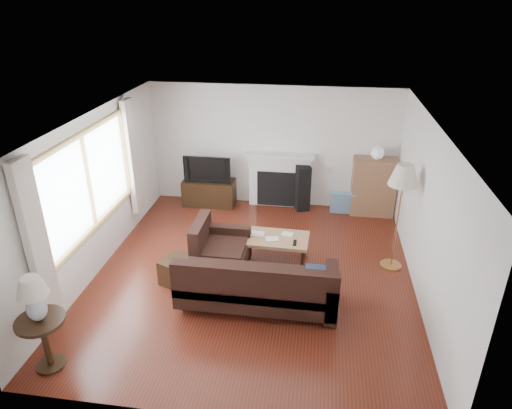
# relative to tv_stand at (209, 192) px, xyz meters

# --- Properties ---
(room) EXTENTS (5.10, 5.60, 2.54)m
(room) POSITION_rel_tv_stand_xyz_m (1.31, -2.48, 0.98)
(room) COLOR #592013
(room) RESTS_ON ground
(window) EXTENTS (0.12, 2.74, 1.54)m
(window) POSITION_rel_tv_stand_xyz_m (-1.14, -2.68, 1.28)
(window) COLOR brown
(window) RESTS_ON room
(curtain_near) EXTENTS (0.10, 0.35, 2.10)m
(curtain_near) POSITION_rel_tv_stand_xyz_m (-1.09, -4.20, 1.13)
(curtain_near) COLOR silver
(curtain_near) RESTS_ON room
(curtain_far) EXTENTS (0.10, 0.35, 2.10)m
(curtain_far) POSITION_rel_tv_stand_xyz_m (-1.09, -1.16, 1.13)
(curtain_far) COLOR silver
(curtain_far) RESTS_ON room
(fireplace) EXTENTS (1.40, 0.26, 1.15)m
(fireplace) POSITION_rel_tv_stand_xyz_m (1.46, 0.16, 0.31)
(fireplace) COLOR white
(fireplace) RESTS_ON room
(tv_stand) EXTENTS (1.08, 0.48, 0.54)m
(tv_stand) POSITION_rel_tv_stand_xyz_m (0.00, 0.00, 0.00)
(tv_stand) COLOR black
(tv_stand) RESTS_ON ground
(television) EXTENTS (0.97, 0.13, 0.56)m
(television) POSITION_rel_tv_stand_xyz_m (0.00, 0.00, 0.55)
(television) COLOR black
(television) RESTS_ON tv_stand
(speaker_left) EXTENTS (0.28, 0.32, 0.81)m
(speaker_left) POSITION_rel_tv_stand_xyz_m (0.15, 0.07, 0.14)
(speaker_left) COLOR black
(speaker_left) RESTS_ON ground
(speaker_right) EXTENTS (0.36, 0.39, 0.95)m
(speaker_right) POSITION_rel_tv_stand_xyz_m (1.95, 0.05, 0.21)
(speaker_right) COLOR black
(speaker_right) RESTS_ON ground
(bookshelf) EXTENTS (0.85, 0.40, 1.17)m
(bookshelf) POSITION_rel_tv_stand_xyz_m (3.36, 0.04, 0.32)
(bookshelf) COLOR brown
(bookshelf) RESTS_ON ground
(globe_lamp) EXTENTS (0.25, 0.25, 0.25)m
(globe_lamp) POSITION_rel_tv_stand_xyz_m (3.36, 0.04, 1.03)
(globe_lamp) COLOR white
(globe_lamp) RESTS_ON bookshelf
(sectional_sofa) EXTENTS (2.45, 1.79, 0.79)m
(sectional_sofa) POSITION_rel_tv_stand_xyz_m (1.49, -3.23, 0.13)
(sectional_sofa) COLOR black
(sectional_sofa) RESTS_ON ground
(coffee_table) EXTENTS (1.19, 0.68, 0.46)m
(coffee_table) POSITION_rel_tv_stand_xyz_m (1.57, -2.03, -0.04)
(coffee_table) COLOR #A3764E
(coffee_table) RESTS_ON ground
(footstool) EXTENTS (0.62, 0.62, 0.40)m
(footstool) POSITION_rel_tv_stand_xyz_m (0.20, -2.85, -0.07)
(footstool) COLOR black
(footstool) RESTS_ON ground
(floor_lamp) EXTENTS (0.49, 0.49, 1.79)m
(floor_lamp) POSITION_rel_tv_stand_xyz_m (3.53, -1.92, 0.63)
(floor_lamp) COLOR #B57C3F
(floor_lamp) RESTS_ON ground
(side_table) EXTENTS (0.57, 0.57, 0.71)m
(side_table) POSITION_rel_tv_stand_xyz_m (-0.84, -4.78, 0.09)
(side_table) COLOR black
(side_table) RESTS_ON ground
(table_lamp) EXTENTS (0.35, 0.35, 0.57)m
(table_lamp) POSITION_rel_tv_stand_xyz_m (-0.84, -4.78, 0.72)
(table_lamp) COLOR silver
(table_lamp) RESTS_ON side_table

